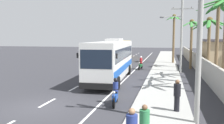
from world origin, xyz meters
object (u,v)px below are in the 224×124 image
motorcycle_trailing (115,94)px  palm_farthest (218,23)px  utility_pole_mid (181,31)px  coach_bus_foreground (112,59)px  palm_third (209,33)px  palm_fourth (192,33)px  motorcycle_beside_bus (141,64)px  pedestrian_midwalk (177,95)px  palm_nearest (174,30)px  utility_pole_nearest (198,29)px  coach_bus_far_lane (120,48)px

motorcycle_trailing → palm_farthest: palm_farthest is taller
motorcycle_trailing → utility_pole_mid: bearing=73.1°
coach_bus_foreground → palm_third: palm_third is taller
palm_third → palm_fourth: palm_fourth is taller
palm_third → palm_farthest: size_ratio=0.85×
motorcycle_beside_bus → pedestrian_midwalk: size_ratio=1.17×
palm_nearest → palm_farthest: size_ratio=1.07×
coach_bus_foreground → palm_nearest: size_ratio=1.57×
utility_pole_mid → palm_fourth: (1.50, 3.52, -0.20)m
palm_nearest → palm_third: bearing=-77.5°
utility_pole_nearest → palm_fourth: bearing=85.4°
pedestrian_midwalk → palm_third: size_ratio=0.28×
coach_bus_far_lane → motorcycle_trailing: coach_bus_far_lane is taller
coach_bus_far_lane → pedestrian_midwalk: bearing=-73.5°
coach_bus_foreground → palm_nearest: 16.95m
motorcycle_beside_bus → utility_pole_mid: size_ratio=0.22×
utility_pole_mid → palm_nearest: 9.21m
palm_third → utility_pole_nearest: bearing=-101.0°
motorcycle_beside_bus → motorcycle_trailing: bearing=-89.0°
motorcycle_beside_bus → utility_pole_nearest: utility_pole_nearest is taller
utility_pole_mid → palm_nearest: utility_pole_mid is taller
palm_nearest → palm_third: size_ratio=1.26×
coach_bus_far_lane → palm_fourth: bearing=-48.9°
utility_pole_mid → palm_nearest: (-0.55, 9.19, 0.40)m
pedestrian_midwalk → utility_pole_mid: utility_pole_mid is taller
palm_third → palm_fourth: bearing=96.6°
motorcycle_beside_bus → palm_third: (7.00, -5.59, 3.74)m
coach_bus_far_lane → utility_pole_mid: utility_pole_mid is taller
pedestrian_midwalk → coach_bus_foreground: bearing=-179.0°
utility_pole_nearest → palm_nearest: bearing=91.0°
pedestrian_midwalk → palm_nearest: (0.29, 24.41, 4.06)m
motorcycle_trailing → palm_fourth: size_ratio=0.31×
coach_bus_foreground → palm_farthest: (8.93, -0.85, 3.09)m
coach_bus_foreground → motorcycle_trailing: (2.10, -7.92, -1.37)m
coach_bus_foreground → palm_farthest: size_ratio=1.67×
pedestrian_midwalk → utility_pole_nearest: bearing=-4.9°
motorcycle_trailing → utility_pole_mid: (4.34, 14.33, 4.03)m
utility_pole_nearest → palm_fourth: (1.61, 20.21, 0.12)m
palm_third → palm_fourth: (-0.87, 7.49, 0.07)m
motorcycle_beside_bus → motorcycle_trailing: size_ratio=1.00×
pedestrian_midwalk → utility_pole_mid: 15.68m
coach_bus_far_lane → palm_fourth: 18.38m
utility_pole_mid → palm_fourth: bearing=66.9°
utility_pole_nearest → palm_third: bearing=79.0°
utility_pole_mid → palm_nearest: bearing=93.4°
palm_nearest → palm_farthest: (3.03, -16.45, 0.03)m
palm_nearest → pedestrian_midwalk: bearing=-90.7°
motorcycle_trailing → palm_fourth: 19.17m
palm_third → palm_farthest: palm_farthest is taller
palm_nearest → utility_pole_mid: bearing=-86.6°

